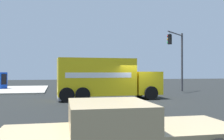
{
  "coord_description": "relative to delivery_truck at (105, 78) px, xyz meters",
  "views": [
    {
      "loc": [
        -16.77,
        5.65,
        2.03
      ],
      "look_at": [
        0.68,
        1.72,
        2.17
      ],
      "focal_mm": 39.85,
      "sensor_mm": 36.0,
      "label": 1
    }
  ],
  "objects": [
    {
      "name": "vending_machine_red",
      "position": [
        12.09,
        9.51,
        -0.48
      ],
      "size": [
        1.17,
        1.16,
        1.85
      ],
      "color": "#0F38B2",
      "rests_on": "sidewalk_corner_far"
    },
    {
      "name": "ground_plane",
      "position": [
        -1.21,
        -2.12,
        -1.54
      ],
      "size": [
        100.0,
        100.0,
        0.0
      ],
      "primitive_type": "plane",
      "color": "black"
    },
    {
      "name": "delivery_truck",
      "position": [
        0.0,
        0.0,
        0.0
      ],
      "size": [
        2.99,
        7.62,
        3.0
      ],
      "color": "yellow",
      "rests_on": "ground"
    },
    {
      "name": "traffic_light_primary",
      "position": [
        5.22,
        -8.62,
        2.43
      ],
      "size": [
        2.5,
        2.83,
        6.11
      ],
      "color": "#38383D",
      "rests_on": "ground"
    },
    {
      "name": "pickup_tan",
      "position": [
        -12.75,
        2.21,
        -0.82
      ],
      "size": [
        2.36,
        5.25,
        1.38
      ],
      "color": "tan",
      "rests_on": "ground"
    }
  ]
}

